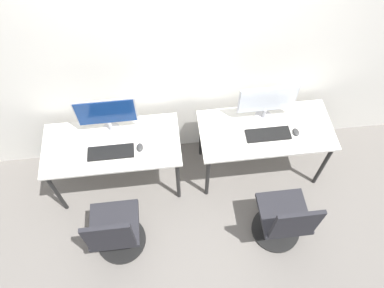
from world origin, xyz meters
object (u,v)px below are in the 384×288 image
Objects in this scene: monitor_left at (106,114)px; office_chair_right at (284,221)px; mouse_right at (296,132)px; monitor_right at (267,101)px; mouse_left at (140,147)px; keyboard_right at (268,134)px; office_chair_left at (116,233)px; keyboard_left at (111,152)px.

monitor_left reaches higher than office_chair_right.
mouse_right is at bearing -8.02° from monitor_left.
mouse_right is (1.74, -0.25, -0.22)m from monitor_left.
monitor_right is at bearing 92.77° from office_chair_right.
mouse_right is at bearing 0.13° from mouse_left.
mouse_right is (0.27, -0.01, 0.01)m from keyboard_right.
office_chair_left is at bearing -91.42° from monitor_left.
keyboard_left is 0.73m from office_chair_left.
keyboard_right is at bearing 1.19° from keyboard_left.
keyboard_right is at bearing 178.34° from mouse_right.
monitor_left is at bearing 147.59° from office_chair_right.
mouse_left is 0.21× the size of keyboard_right.
mouse_left is (0.27, 0.02, 0.01)m from keyboard_left.
monitor_right is at bearing 140.19° from mouse_right.
office_chair_right is at bearing -24.63° from keyboard_left.
keyboard_left is 1.74m from mouse_right.
mouse_left is 1.25m from monitor_right.
mouse_left is at bearing -179.48° from keyboard_right.
monitor_left is 1.51m from keyboard_right.
mouse_left is at bearing 4.20° from keyboard_left.
office_chair_left and office_chair_right have the same top height.
mouse_left reaches higher than keyboard_left.
monitor_right reaches higher than keyboard_left.
monitor_left is 1.08m from office_chair_left.
keyboard_left is 1.00× the size of keyboard_right.
monitor_left is at bearing 170.85° from keyboard_right.
office_chair_right is (0.05, -0.73, -0.37)m from keyboard_right.
monitor_right is at bearing 30.31° from office_chair_left.
office_chair_right is at bearing -29.74° from mouse_left.
keyboard_left is at bearing -170.60° from monitor_right.
office_chair_left is at bearing -92.02° from keyboard_left.
monitor_left is 0.61× the size of office_chair_left.
keyboard_right is 0.27m from mouse_right.
mouse_right is at bearing 0.75° from keyboard_left.
keyboard_left is 4.69× the size of mouse_left.
mouse_right is at bearing 20.35° from office_chair_left.
mouse_left is 0.10× the size of office_chair_right.
office_chair_right is at bearing -32.41° from monitor_left.
keyboard_left is 0.47× the size of office_chair_left.
monitor_left reaches higher than keyboard_right.
keyboard_left is 4.69× the size of mouse_right.
keyboard_left is at bearing -178.81° from keyboard_right.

